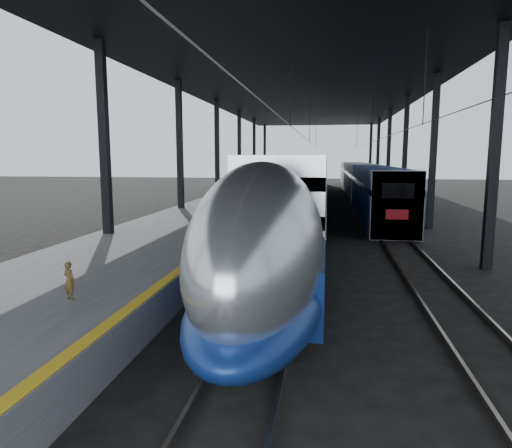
# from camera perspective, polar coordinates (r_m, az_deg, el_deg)

# --- Properties ---
(ground) EXTENTS (160.00, 160.00, 0.00)m
(ground) POSITION_cam_1_polar(r_m,az_deg,el_deg) (14.33, -5.75, -8.97)
(ground) COLOR black
(ground) RESTS_ON ground
(platform) EXTENTS (6.00, 80.00, 1.00)m
(platform) POSITION_cam_1_polar(r_m,az_deg,el_deg) (34.17, -3.03, 2.04)
(platform) COLOR #4C4C4F
(platform) RESTS_ON ground
(yellow_strip) EXTENTS (0.30, 80.00, 0.01)m
(yellow_strip) POSITION_cam_1_polar(r_m,az_deg,el_deg) (33.65, 1.64, 2.81)
(yellow_strip) COLOR gold
(yellow_strip) RESTS_ON platform
(rails) EXTENTS (6.52, 80.00, 0.16)m
(rails) POSITION_cam_1_polar(r_m,az_deg,el_deg) (33.51, 10.49, 1.06)
(rails) COLOR slate
(rails) RESTS_ON ground
(canopy) EXTENTS (18.00, 75.00, 9.47)m
(canopy) POSITION_cam_1_polar(r_m,az_deg,el_deg) (33.62, 6.30, 16.62)
(canopy) COLOR black
(canopy) RESTS_ON ground
(tgv_train) EXTENTS (3.01, 65.20, 4.31)m
(tgv_train) POSITION_cam_1_polar(r_m,az_deg,el_deg) (38.02, 6.60, 4.93)
(tgv_train) COLOR #B7BABF
(tgv_train) RESTS_ON ground
(second_train) EXTENTS (2.61, 56.05, 3.59)m
(second_train) POSITION_cam_1_polar(r_m,az_deg,el_deg) (50.91, 12.84, 5.41)
(second_train) COLOR navy
(second_train) RESTS_ON ground
(child) EXTENTS (0.38, 0.31, 0.89)m
(child) POSITION_cam_1_polar(r_m,az_deg,el_deg) (11.39, -22.30, -6.58)
(child) COLOR #4A3718
(child) RESTS_ON platform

